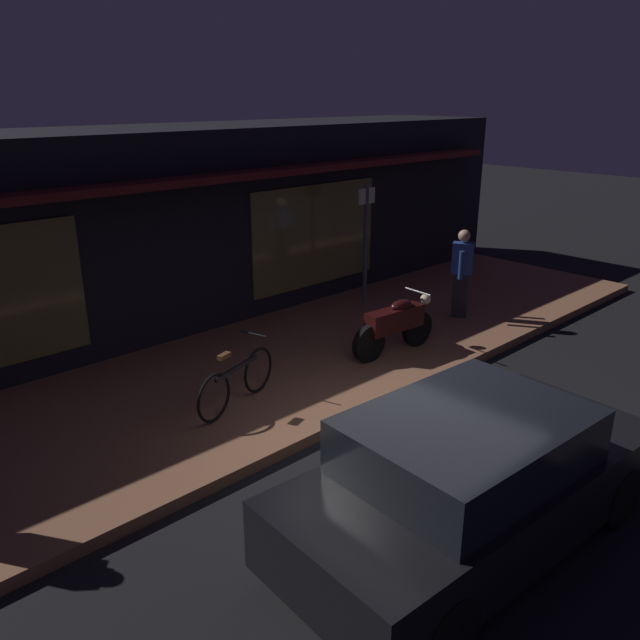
% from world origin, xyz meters
% --- Properties ---
extents(ground_plane, '(60.00, 60.00, 0.00)m').
position_xyz_m(ground_plane, '(0.00, 0.00, 0.00)').
color(ground_plane, black).
extents(sidewalk_slab, '(18.00, 4.00, 0.15)m').
position_xyz_m(sidewalk_slab, '(0.00, 3.00, 0.07)').
color(sidewalk_slab, brown).
rests_on(sidewalk_slab, ground_plane).
extents(storefront_building, '(18.00, 3.30, 3.60)m').
position_xyz_m(storefront_building, '(0.00, 6.39, 1.80)').
color(storefront_building, black).
rests_on(storefront_building, ground_plane).
extents(motorcycle, '(1.70, 0.55, 0.97)m').
position_xyz_m(motorcycle, '(2.22, 2.04, 0.65)').
color(motorcycle, black).
rests_on(motorcycle, sidewalk_slab).
extents(bicycle_parked, '(1.60, 0.60, 0.91)m').
position_xyz_m(bicycle_parked, '(-0.78, 2.28, 0.51)').
color(bicycle_parked, black).
rests_on(bicycle_parked, sidewalk_slab).
extents(person_bystander, '(0.57, 0.44, 1.67)m').
position_xyz_m(person_bystander, '(4.48, 2.37, 1.03)').
color(person_bystander, '#28232D').
rests_on(person_bystander, sidewalk_slab).
extents(sign_post, '(0.44, 0.09, 2.40)m').
position_xyz_m(sign_post, '(3.81, 4.20, 1.51)').
color(sign_post, '#47474C').
rests_on(sign_post, sidewalk_slab).
extents(parked_car_near, '(4.20, 2.01, 1.42)m').
position_xyz_m(parked_car_near, '(-0.70, -1.37, 0.70)').
color(parked_car_near, black).
rests_on(parked_car_near, ground_plane).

